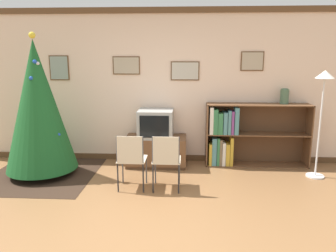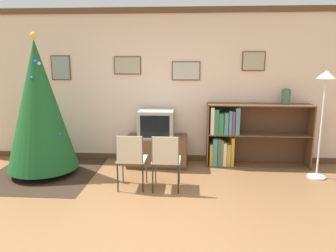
{
  "view_description": "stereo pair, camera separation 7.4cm",
  "coord_description": "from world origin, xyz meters",
  "px_view_note": "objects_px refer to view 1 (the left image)",
  "views": [
    {
      "loc": [
        0.53,
        -3.27,
        1.9
      ],
      "look_at": [
        0.27,
        1.39,
        0.89
      ],
      "focal_mm": 35.0,
      "sensor_mm": 36.0,
      "label": 1
    },
    {
      "loc": [
        0.61,
        -3.27,
        1.9
      ],
      "look_at": [
        0.27,
        1.39,
        0.89
      ],
      "focal_mm": 35.0,
      "sensor_mm": 36.0,
      "label": 2
    }
  ],
  "objects_px": {
    "tv_console": "(156,151)",
    "standing_lamp": "(323,96)",
    "vase": "(285,96)",
    "christmas_tree": "(38,106)",
    "bookshelf": "(237,135)",
    "folding_chair_left": "(131,158)",
    "folding_chair_right": "(166,159)",
    "television": "(156,123)"
  },
  "relations": [
    {
      "from": "folding_chair_right",
      "to": "bookshelf",
      "type": "distance_m",
      "value": 1.68
    },
    {
      "from": "folding_chair_right",
      "to": "bookshelf",
      "type": "xyz_separation_m",
      "value": [
        1.16,
        1.21,
        0.06
      ]
    },
    {
      "from": "folding_chair_left",
      "to": "standing_lamp",
      "type": "bearing_deg",
      "value": 13.42
    },
    {
      "from": "folding_chair_left",
      "to": "bookshelf",
      "type": "distance_m",
      "value": 2.06
    },
    {
      "from": "folding_chair_left",
      "to": "standing_lamp",
      "type": "height_order",
      "value": "standing_lamp"
    },
    {
      "from": "christmas_tree",
      "to": "folding_chair_left",
      "type": "bearing_deg",
      "value": -19.36
    },
    {
      "from": "folding_chair_right",
      "to": "vase",
      "type": "relative_size",
      "value": 3.14
    },
    {
      "from": "folding_chair_right",
      "to": "folding_chair_left",
      "type": "bearing_deg",
      "value": 180.0
    },
    {
      "from": "folding_chair_left",
      "to": "christmas_tree",
      "type": "bearing_deg",
      "value": 160.64
    },
    {
      "from": "standing_lamp",
      "to": "bookshelf",
      "type": "bearing_deg",
      "value": 155.57
    },
    {
      "from": "folding_chair_left",
      "to": "bookshelf",
      "type": "height_order",
      "value": "bookshelf"
    },
    {
      "from": "tv_console",
      "to": "standing_lamp",
      "type": "relative_size",
      "value": 0.62
    },
    {
      "from": "folding_chair_left",
      "to": "standing_lamp",
      "type": "distance_m",
      "value": 3.03
    },
    {
      "from": "bookshelf",
      "to": "standing_lamp",
      "type": "bearing_deg",
      "value": -24.43
    },
    {
      "from": "christmas_tree",
      "to": "folding_chair_right",
      "type": "bearing_deg",
      "value": -14.87
    },
    {
      "from": "television",
      "to": "standing_lamp",
      "type": "height_order",
      "value": "standing_lamp"
    },
    {
      "from": "folding_chair_left",
      "to": "standing_lamp",
      "type": "xyz_separation_m",
      "value": [
        2.84,
        0.68,
        0.82
      ]
    },
    {
      "from": "tv_console",
      "to": "folding_chair_right",
      "type": "relative_size",
      "value": 1.28
    },
    {
      "from": "bookshelf",
      "to": "standing_lamp",
      "type": "distance_m",
      "value": 1.5
    },
    {
      "from": "television",
      "to": "bookshelf",
      "type": "bearing_deg",
      "value": 4.47
    },
    {
      "from": "television",
      "to": "folding_chair_left",
      "type": "bearing_deg",
      "value": -102.72
    },
    {
      "from": "folding_chair_right",
      "to": "vase",
      "type": "xyz_separation_m",
      "value": [
        1.94,
        1.26,
        0.75
      ]
    },
    {
      "from": "christmas_tree",
      "to": "bookshelf",
      "type": "bearing_deg",
      "value": 11.83
    },
    {
      "from": "vase",
      "to": "standing_lamp",
      "type": "distance_m",
      "value": 0.71
    },
    {
      "from": "christmas_tree",
      "to": "folding_chair_right",
      "type": "relative_size",
      "value": 2.73
    },
    {
      "from": "vase",
      "to": "standing_lamp",
      "type": "relative_size",
      "value": 0.16
    },
    {
      "from": "folding_chair_right",
      "to": "tv_console",
      "type": "bearing_deg",
      "value": 102.69
    },
    {
      "from": "bookshelf",
      "to": "vase",
      "type": "distance_m",
      "value": 1.04
    },
    {
      "from": "folding_chair_left",
      "to": "vase",
      "type": "height_order",
      "value": "vase"
    },
    {
      "from": "christmas_tree",
      "to": "folding_chair_left",
      "type": "xyz_separation_m",
      "value": [
        1.54,
        -0.54,
        -0.65
      ]
    },
    {
      "from": "christmas_tree",
      "to": "standing_lamp",
      "type": "distance_m",
      "value": 4.39
    },
    {
      "from": "folding_chair_left",
      "to": "television",
      "type": "bearing_deg",
      "value": 77.28
    },
    {
      "from": "folding_chair_left",
      "to": "vase",
      "type": "xyz_separation_m",
      "value": [
        2.44,
        1.26,
        0.75
      ]
    },
    {
      "from": "christmas_tree",
      "to": "standing_lamp",
      "type": "relative_size",
      "value": 1.33
    },
    {
      "from": "vase",
      "to": "standing_lamp",
      "type": "xyz_separation_m",
      "value": [
        0.4,
        -0.59,
        0.07
      ]
    },
    {
      "from": "bookshelf",
      "to": "standing_lamp",
      "type": "relative_size",
      "value": 1.05
    },
    {
      "from": "vase",
      "to": "folding_chair_left",
      "type": "bearing_deg",
      "value": -152.64
    },
    {
      "from": "tv_console",
      "to": "folding_chair_right",
      "type": "height_order",
      "value": "folding_chair_right"
    },
    {
      "from": "folding_chair_right",
      "to": "bookshelf",
      "type": "relative_size",
      "value": 0.47
    },
    {
      "from": "folding_chair_right",
      "to": "standing_lamp",
      "type": "relative_size",
      "value": 0.49
    },
    {
      "from": "tv_console",
      "to": "folding_chair_left",
      "type": "bearing_deg",
      "value": -102.69
    },
    {
      "from": "tv_console",
      "to": "bookshelf",
      "type": "xyz_separation_m",
      "value": [
        1.41,
        0.11,
        0.27
      ]
    }
  ]
}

